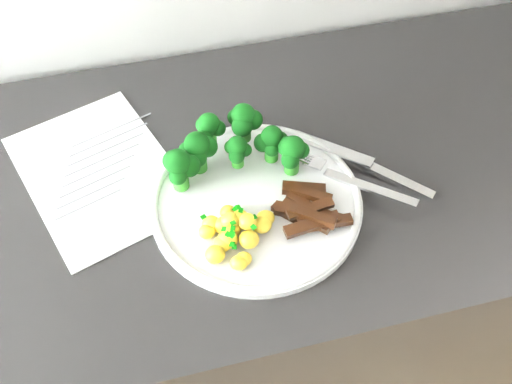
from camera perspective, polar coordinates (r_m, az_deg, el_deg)
counter at (r=1.25m, az=1.99°, el=-10.70°), size 2.33×0.58×0.87m
recipe_paper at (r=0.91m, az=-14.98°, el=1.89°), size 0.29×0.34×0.00m
plate at (r=0.84m, az=-0.00°, el=-0.91°), size 0.30×0.30×0.02m
broccoli at (r=0.84m, az=-2.46°, el=4.63°), size 0.21×0.12×0.08m
potatoes at (r=0.79m, az=-2.11°, el=-3.83°), size 0.11×0.10×0.04m
beef_strips at (r=0.81m, az=5.16°, el=-1.88°), size 0.10×0.10×0.03m
fork at (r=0.86m, az=9.18°, el=1.26°), size 0.16×0.16×0.02m
knife at (r=0.89m, az=11.92°, el=1.93°), size 0.17×0.17×0.03m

